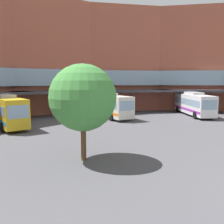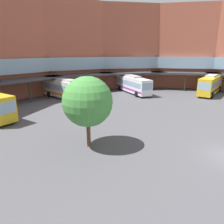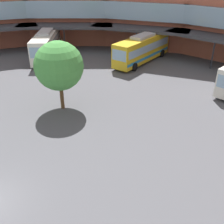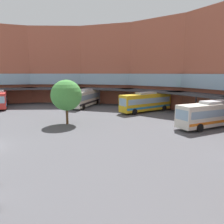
# 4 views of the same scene
# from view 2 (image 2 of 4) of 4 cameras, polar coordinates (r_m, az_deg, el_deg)

# --- Properties ---
(station_building) EXTENTS (83.30, 44.61, 18.84)m
(station_building) POSITION_cam_2_polar(r_m,az_deg,el_deg) (31.99, -15.11, 16.16)
(station_building) COLOR #AD5942
(station_building) RESTS_ON ground
(bus_0) EXTENTS (11.70, 3.31, 3.96)m
(bus_0) POSITION_cam_2_polar(r_m,az_deg,el_deg) (48.34, 25.00, 6.72)
(bus_0) COLOR gold
(bus_0) RESTS_ON ground
(bus_1) EXTENTS (3.34, 12.44, 3.70)m
(bus_1) POSITION_cam_2_polar(r_m,az_deg,el_deg) (40.03, -12.03, 6.03)
(bus_1) COLOR silver
(bus_1) RESTS_ON ground
(bus_5) EXTENTS (7.64, 11.37, 3.71)m
(bus_5) POSITION_cam_2_polar(r_m,az_deg,el_deg) (45.34, 5.59, 7.45)
(bus_5) COLOR white
(bus_5) RESTS_ON ground
(plaza_tree) EXTENTS (4.52, 4.52, 6.56)m
(plaza_tree) POSITION_cam_2_polar(r_m,az_deg,el_deg) (18.94, -6.59, 2.75)
(plaza_tree) COLOR brown
(plaza_tree) RESTS_ON ground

